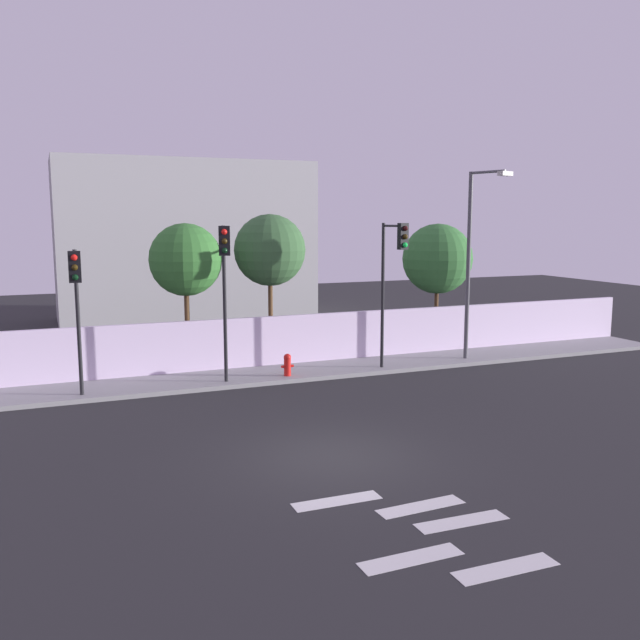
{
  "coord_description": "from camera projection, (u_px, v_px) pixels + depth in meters",
  "views": [
    {
      "loc": [
        -6.05,
        -13.97,
        5.47
      ],
      "look_at": [
        2.36,
        6.5,
        2.19
      ],
      "focal_mm": 38.15,
      "sensor_mm": 36.0,
      "label": 1
    }
  ],
  "objects": [
    {
      "name": "traffic_light_right",
      "position": [
        393.0,
        265.0,
        23.68
      ],
      "size": [
        0.43,
        1.34,
        5.2
      ],
      "color": "black",
      "rests_on": "sidewalk"
    },
    {
      "name": "roadside_tree_midleft",
      "position": [
        270.0,
        251.0,
        25.49
      ],
      "size": [
        2.7,
        2.7,
        5.67
      ],
      "color": "brown",
      "rests_on": "ground"
    },
    {
      "name": "low_building_distant",
      "position": [
        184.0,
        241.0,
        37.21
      ],
      "size": [
        13.39,
        6.0,
        8.55
      ],
      "primitive_type": "cube",
      "color": "#ABABAB",
      "rests_on": "ground"
    },
    {
      "name": "ground_plane",
      "position": [
        332.0,
        456.0,
        15.86
      ],
      "size": [
        80.0,
        80.0,
        0.0
      ],
      "primitive_type": "plane",
      "color": "#262628"
    },
    {
      "name": "fire_hydrant",
      "position": [
        287.0,
        364.0,
        23.28
      ],
      "size": [
        0.44,
        0.26,
        0.77
      ],
      "color": "red",
      "rests_on": "sidewalk"
    },
    {
      "name": "traffic_light_center",
      "position": [
        224.0,
        271.0,
        21.33
      ],
      "size": [
        0.54,
        1.51,
        5.13
      ],
      "color": "black",
      "rests_on": "sidewalk"
    },
    {
      "name": "traffic_light_left",
      "position": [
        76.0,
        291.0,
        19.8
      ],
      "size": [
        0.35,
        1.31,
        4.44
      ],
      "color": "black",
      "rests_on": "sidewalk"
    },
    {
      "name": "sidewalk",
      "position": [
        238.0,
        378.0,
        23.35
      ],
      "size": [
        36.0,
        2.4,
        0.15
      ],
      "primitive_type": "cube",
      "color": "#949494",
      "rests_on": "ground"
    },
    {
      "name": "roadside_tree_leftmost",
      "position": [
        185.0,
        260.0,
        24.34
      ],
      "size": [
        2.61,
        2.61,
        5.34
      ],
      "color": "brown",
      "rests_on": "ground"
    },
    {
      "name": "crosswalk_marking",
      "position": [
        424.0,
        529.0,
        12.12
      ],
      "size": [
        3.56,
        3.86,
        0.01
      ],
      "color": "silver",
      "rests_on": "ground"
    },
    {
      "name": "street_lamp_curbside",
      "position": [
        473.0,
        251.0,
        25.53
      ],
      "size": [
        0.82,
        1.75,
        7.08
      ],
      "color": "#4C4C51",
      "rests_on": "sidewalk"
    },
    {
      "name": "perimeter_wall",
      "position": [
        228.0,
        344.0,
        24.39
      ],
      "size": [
        36.0,
        0.18,
        1.8
      ],
      "primitive_type": "cube",
      "color": "silver",
      "rests_on": "sidewalk"
    },
    {
      "name": "roadside_tree_midright",
      "position": [
        437.0,
        259.0,
        28.32
      ],
      "size": [
        2.92,
        2.92,
        5.3
      ],
      "color": "brown",
      "rests_on": "ground"
    }
  ]
}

